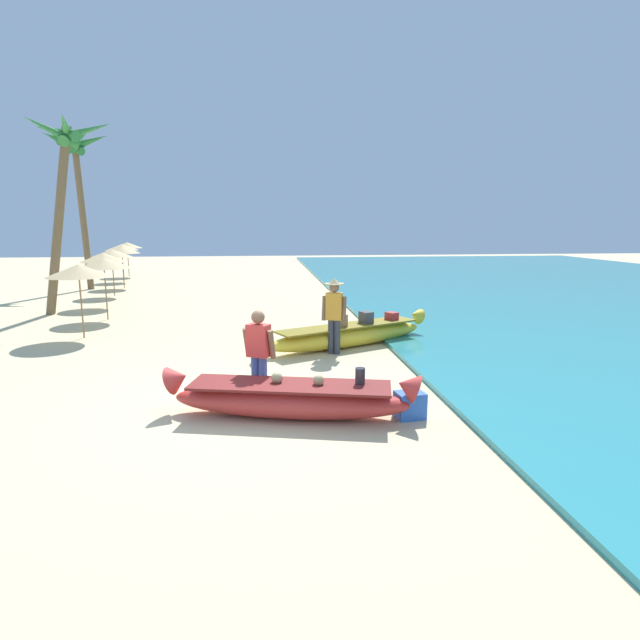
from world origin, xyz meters
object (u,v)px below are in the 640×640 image
object	(u,v)px
boat_red_foreground	(290,399)
palm_tree_tall_inland	(64,159)
palm_tree_leaning_seaward	(77,160)
cooler_box	(410,405)
boat_yellow_midground	(349,334)
person_tourist_customer	(259,351)
person_vendor_hatted	(334,311)

from	to	relation	value
boat_red_foreground	palm_tree_tall_inland	bearing A→B (deg)	122.98
palm_tree_leaning_seaward	cooler_box	world-z (taller)	palm_tree_leaning_seaward
boat_yellow_midground	person_tourist_customer	world-z (taller)	person_tourist_customer
boat_red_foreground	boat_yellow_midground	world-z (taller)	boat_yellow_midground
person_vendor_hatted	person_tourist_customer	bearing A→B (deg)	-118.69
person_vendor_hatted	palm_tree_leaning_seaward	distance (m)	16.71
boat_yellow_midground	person_vendor_hatted	xyz separation A→B (m)	(-0.45, -0.65, 0.70)
boat_red_foreground	person_vendor_hatted	xyz separation A→B (m)	(1.21, 3.80, 0.71)
boat_yellow_midground	cooler_box	xyz separation A→B (m)	(0.15, -4.68, -0.10)
person_vendor_hatted	boat_yellow_midground	bearing A→B (deg)	55.08
boat_yellow_midground	palm_tree_tall_inland	bearing A→B (deg)	145.81
boat_red_foreground	palm_tree_tall_inland	size ratio (longest dim) A/B	0.64
person_vendor_hatted	palm_tree_tall_inland	distance (m)	10.60
person_vendor_hatted	person_tourist_customer	world-z (taller)	person_vendor_hatted
palm_tree_leaning_seaward	person_vendor_hatted	bearing A→B (deg)	-53.72
palm_tree_tall_inland	palm_tree_leaning_seaward	distance (m)	7.05
boat_red_foreground	person_tourist_customer	xyz separation A→B (m)	(-0.47, 0.74, 0.58)
boat_yellow_midground	palm_tree_leaning_seaward	size ratio (longest dim) A/B	0.64
boat_yellow_midground	person_vendor_hatted	world-z (taller)	person_vendor_hatted
person_vendor_hatted	palm_tree_leaning_seaward	world-z (taller)	palm_tree_leaning_seaward
person_vendor_hatted	cooler_box	distance (m)	4.16
person_tourist_customer	palm_tree_leaning_seaward	bearing A→B (deg)	116.04
person_vendor_hatted	palm_tree_tall_inland	size ratio (longest dim) A/B	0.28
boat_red_foreground	person_vendor_hatted	bearing A→B (deg)	72.39
palm_tree_tall_inland	palm_tree_leaning_seaward	xyz separation A→B (m)	(-1.82, 6.78, 0.72)
palm_tree_leaning_seaward	boat_red_foreground	bearing A→B (deg)	-63.65
boat_yellow_midground	person_vendor_hatted	bearing A→B (deg)	-124.92
palm_tree_tall_inland	boat_red_foreground	bearing A→B (deg)	-57.02
boat_red_foreground	boat_yellow_midground	bearing A→B (deg)	69.57
boat_yellow_midground	palm_tree_tall_inland	distance (m)	10.86
boat_yellow_midground	person_tourist_customer	xyz separation A→B (m)	(-2.13, -3.71, 0.57)
cooler_box	boat_red_foreground	bearing A→B (deg)	164.03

